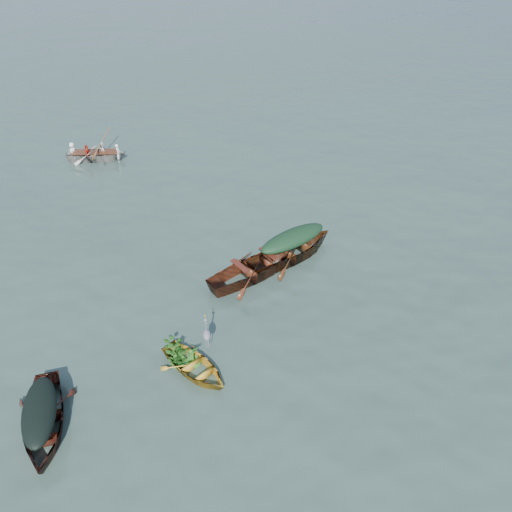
{
  "coord_description": "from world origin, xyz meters",
  "views": [
    {
      "loc": [
        -1.48,
        -11.35,
        10.44
      ],
      "look_at": [
        0.57,
        2.13,
        0.5
      ],
      "focal_mm": 35.0,
      "sensor_mm": 36.0,
      "label": 1
    }
  ],
  "objects_px": {
    "yellow_dinghy": "(195,372)",
    "dark_covered_boat": "(46,428)",
    "open_wooden_boat": "(254,276)",
    "green_tarp_boat": "(292,258)",
    "rowed_boat": "(97,160)",
    "heron": "(207,338)"
  },
  "relations": [
    {
      "from": "open_wooden_boat",
      "to": "rowed_boat",
      "type": "height_order",
      "value": "open_wooden_boat"
    },
    {
      "from": "yellow_dinghy",
      "to": "dark_covered_boat",
      "type": "relative_size",
      "value": 0.73
    },
    {
      "from": "open_wooden_boat",
      "to": "heron",
      "type": "distance_m",
      "value": 3.99
    },
    {
      "from": "yellow_dinghy",
      "to": "rowed_boat",
      "type": "height_order",
      "value": "rowed_boat"
    },
    {
      "from": "yellow_dinghy",
      "to": "heron",
      "type": "bearing_deg",
      "value": 5.19
    },
    {
      "from": "heron",
      "to": "rowed_boat",
      "type": "bearing_deg",
      "value": 69.03
    },
    {
      "from": "yellow_dinghy",
      "to": "heron",
      "type": "relative_size",
      "value": 3.02
    },
    {
      "from": "rowed_boat",
      "to": "green_tarp_boat",
      "type": "bearing_deg",
      "value": -134.71
    },
    {
      "from": "green_tarp_boat",
      "to": "rowed_boat",
      "type": "bearing_deg",
      "value": 10.59
    },
    {
      "from": "yellow_dinghy",
      "to": "heron",
      "type": "distance_m",
      "value": 0.99
    },
    {
      "from": "open_wooden_boat",
      "to": "heron",
      "type": "xyz_separation_m",
      "value": [
        -1.8,
        -3.47,
        0.82
      ]
    },
    {
      "from": "yellow_dinghy",
      "to": "dark_covered_boat",
      "type": "bearing_deg",
      "value": 159.64
    },
    {
      "from": "yellow_dinghy",
      "to": "green_tarp_boat",
      "type": "distance_m",
      "value": 5.92
    },
    {
      "from": "yellow_dinghy",
      "to": "dark_covered_boat",
      "type": "height_order",
      "value": "dark_covered_boat"
    },
    {
      "from": "dark_covered_boat",
      "to": "rowed_boat",
      "type": "height_order",
      "value": "dark_covered_boat"
    },
    {
      "from": "open_wooden_boat",
      "to": "green_tarp_boat",
      "type": "bearing_deg",
      "value": -89.11
    },
    {
      "from": "green_tarp_boat",
      "to": "yellow_dinghy",
      "type": "bearing_deg",
      "value": 112.97
    },
    {
      "from": "heron",
      "to": "green_tarp_boat",
      "type": "bearing_deg",
      "value": 13.8
    },
    {
      "from": "dark_covered_boat",
      "to": "green_tarp_boat",
      "type": "xyz_separation_m",
      "value": [
        7.3,
        5.88,
        0.0
      ]
    },
    {
      "from": "dark_covered_boat",
      "to": "heron",
      "type": "height_order",
      "value": "heron"
    },
    {
      "from": "open_wooden_boat",
      "to": "dark_covered_boat",
      "type": "bearing_deg",
      "value": 102.94
    },
    {
      "from": "dark_covered_boat",
      "to": "heron",
      "type": "relative_size",
      "value": 4.15
    }
  ]
}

